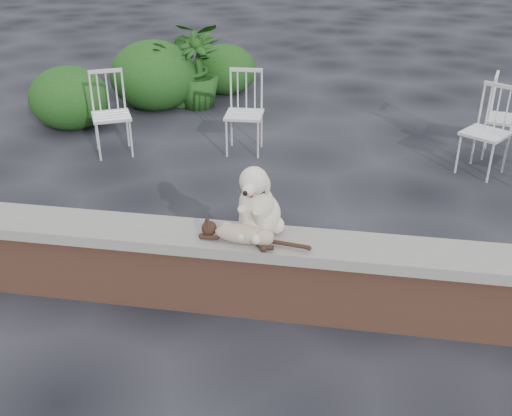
% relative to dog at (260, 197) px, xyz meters
% --- Properties ---
extents(ground, '(60.00, 60.00, 0.00)m').
position_rel_dog_xyz_m(ground, '(0.99, -0.07, -0.85)').
color(ground, black).
rests_on(ground, ground).
extents(brick_wall, '(6.00, 0.30, 0.50)m').
position_rel_dog_xyz_m(brick_wall, '(0.99, -0.07, -0.60)').
color(brick_wall, brown).
rests_on(brick_wall, ground).
extents(capstone, '(6.20, 0.40, 0.08)m').
position_rel_dog_xyz_m(capstone, '(0.99, -0.07, -0.31)').
color(capstone, slate).
rests_on(capstone, brick_wall).
extents(dog, '(0.44, 0.53, 0.54)m').
position_rel_dog_xyz_m(dog, '(0.00, 0.00, 0.00)').
color(dog, beige).
rests_on(dog, capstone).
extents(cat, '(0.92, 0.39, 0.15)m').
position_rel_dog_xyz_m(cat, '(-0.08, -0.15, -0.20)').
color(cat, tan).
rests_on(cat, capstone).
extents(chair_a, '(0.75, 0.75, 0.94)m').
position_rel_dog_xyz_m(chair_a, '(-2.14, 2.59, -0.38)').
color(chair_a, white).
rests_on(chair_a, ground).
extents(chair_b, '(0.59, 0.59, 0.94)m').
position_rel_dog_xyz_m(chair_b, '(-0.66, 2.89, -0.38)').
color(chair_b, white).
rests_on(chair_b, ground).
extents(chair_e, '(0.68, 0.68, 0.94)m').
position_rel_dog_xyz_m(chair_e, '(2.28, 3.23, -0.38)').
color(chair_e, white).
rests_on(chair_e, ground).
extents(chair_d, '(0.78, 0.78, 0.94)m').
position_rel_dog_xyz_m(chair_d, '(1.96, 2.71, -0.38)').
color(chair_d, white).
rests_on(chair_d, ground).
extents(potted_plant_a, '(1.27, 1.16, 1.19)m').
position_rel_dog_xyz_m(potted_plant_a, '(-1.81, 4.61, -0.26)').
color(potted_plant_a, '#1E4012').
rests_on(potted_plant_a, ground).
extents(potted_plant_b, '(0.80, 0.80, 1.07)m').
position_rel_dog_xyz_m(potted_plant_b, '(-1.63, 4.47, -0.32)').
color(potted_plant_b, '#1E4012').
rests_on(potted_plant_b, ground).
extents(shrubbery, '(2.64, 2.80, 0.98)m').
position_rel_dog_xyz_m(shrubbery, '(-2.28, 4.33, -0.46)').
color(shrubbery, '#1E4012').
rests_on(shrubbery, ground).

